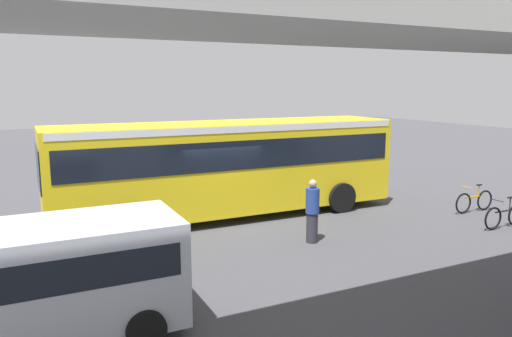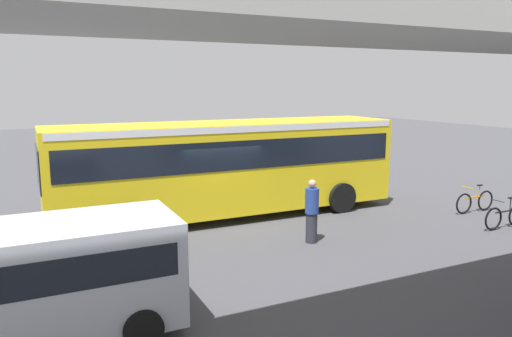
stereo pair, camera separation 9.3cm
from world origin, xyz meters
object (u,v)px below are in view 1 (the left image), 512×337
object	(u,v)px
bicycle_orange	(474,201)
pedestrian	(312,212)
city_bus	(228,161)
parked_van	(36,277)
traffic_sign	(186,150)
bicycle_black	(505,216)

from	to	relation	value
bicycle_orange	pedestrian	world-z (taller)	pedestrian
city_bus	parked_van	size ratio (longest dim) A/B	2.40
pedestrian	traffic_sign	size ratio (longest dim) A/B	0.64
bicycle_orange	bicycle_black	distance (m)	1.92
pedestrian	city_bus	bearing A→B (deg)	-74.62
city_bus	bicycle_orange	size ratio (longest dim) A/B	6.52
parked_van	bicycle_orange	size ratio (longest dim) A/B	2.71
parked_van	pedestrian	world-z (taller)	parked_van
city_bus	traffic_sign	distance (m)	3.04
city_bus	traffic_sign	size ratio (longest dim) A/B	4.12
parked_van	pedestrian	size ratio (longest dim) A/B	2.68
parked_van	bicycle_orange	xyz separation A→B (m)	(-13.94, -2.88, -0.81)
traffic_sign	pedestrian	bearing A→B (deg)	102.65
bicycle_orange	traffic_sign	distance (m)	10.56
pedestrian	traffic_sign	world-z (taller)	traffic_sign
bicycle_orange	bicycle_black	bearing A→B (deg)	66.66
traffic_sign	city_bus	bearing A→B (deg)	99.28
city_bus	bicycle_black	bearing A→B (deg)	144.55
parked_van	pedestrian	xyz separation A→B (m)	(-7.08, -2.54, -0.30)
parked_van	city_bus	bearing A→B (deg)	-134.62
bicycle_black	parked_van	bearing A→B (deg)	4.84
bicycle_orange	pedestrian	xyz separation A→B (m)	(6.86, 0.34, 0.51)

